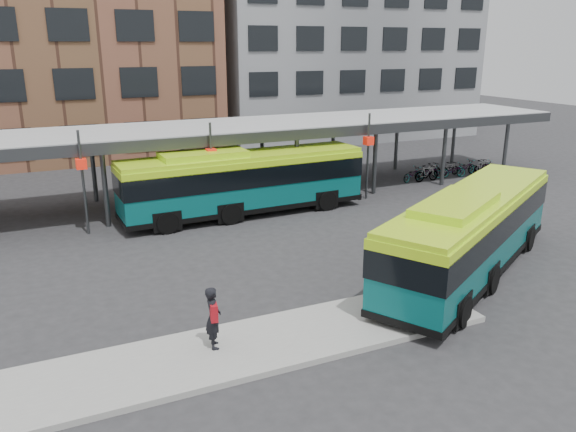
# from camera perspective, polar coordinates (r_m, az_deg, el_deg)

# --- Properties ---
(ground) EXTENTS (120.00, 120.00, 0.00)m
(ground) POSITION_cam_1_polar(r_m,az_deg,el_deg) (21.38, 8.12, -6.25)
(ground) COLOR #28282B
(ground) RESTS_ON ground
(boarding_island) EXTENTS (14.00, 3.00, 0.18)m
(boarding_island) POSITION_cam_1_polar(r_m,az_deg,el_deg) (16.66, -2.68, -12.89)
(boarding_island) COLOR gray
(boarding_island) RESTS_ON ground
(canopy) EXTENTS (40.00, 6.53, 4.80)m
(canopy) POSITION_cam_1_polar(r_m,az_deg,el_deg) (31.53, -4.39, 8.84)
(canopy) COLOR #999B9E
(canopy) RESTS_ON ground
(building_brick) EXTENTS (26.00, 14.00, 22.00)m
(building_brick) POSITION_cam_1_polar(r_m,az_deg,el_deg) (48.51, -24.93, 18.67)
(building_brick) COLOR brown
(building_brick) RESTS_ON ground
(building_grey) EXTENTS (24.00, 14.00, 20.00)m
(building_grey) POSITION_cam_1_polar(r_m,az_deg,el_deg) (55.37, 4.70, 18.69)
(building_grey) COLOR slate
(building_grey) RESTS_ON ground
(bus_front) EXTENTS (11.89, 8.37, 3.37)m
(bus_front) POSITION_cam_1_polar(r_m,az_deg,el_deg) (21.99, 18.09, -1.39)
(bus_front) COLOR #075152
(bus_front) RESTS_ON ground
(bus_rear) EXTENTS (12.58, 3.18, 3.44)m
(bus_rear) POSITION_cam_1_polar(r_m,az_deg,el_deg) (28.52, -4.59, 3.62)
(bus_rear) COLOR #075152
(bus_rear) RESTS_ON ground
(pedestrian) EXTENTS (0.54, 0.73, 1.82)m
(pedestrian) POSITION_cam_1_polar(r_m,az_deg,el_deg) (16.05, -7.60, -10.15)
(pedestrian) COLOR black
(pedestrian) RESTS_ON boarding_island
(bike_rack) EXTENTS (7.46, 1.57, 1.07)m
(bike_rack) POSITION_cam_1_polar(r_m,az_deg,el_deg) (38.42, 16.10, 4.52)
(bike_rack) COLOR slate
(bike_rack) RESTS_ON ground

